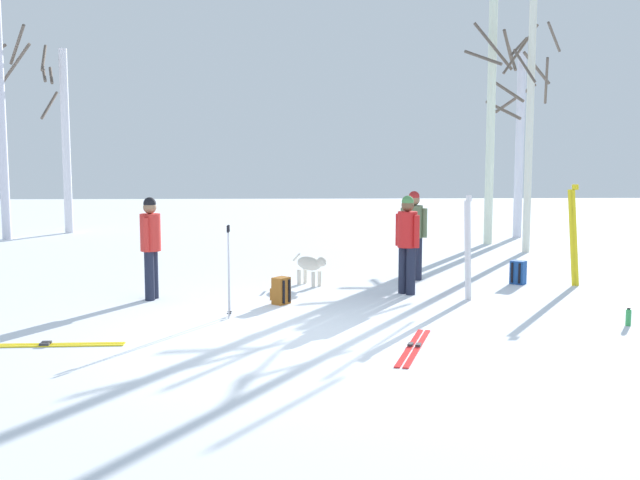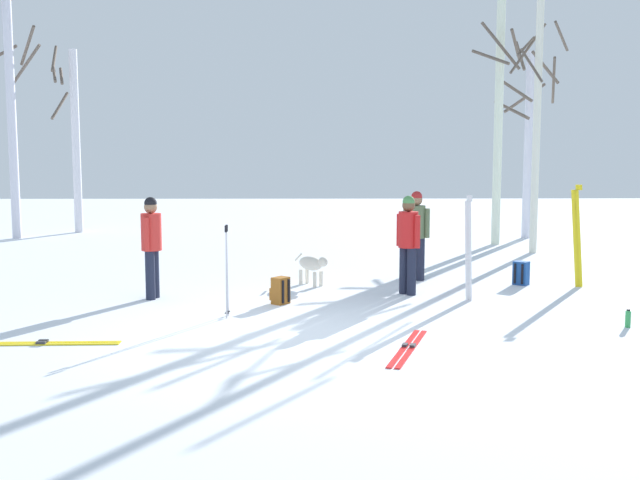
{
  "view_description": "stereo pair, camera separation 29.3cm",
  "coord_description": "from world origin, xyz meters",
  "px_view_note": "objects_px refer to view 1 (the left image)",
  "views": [
    {
      "loc": [
        -0.25,
        -10.02,
        2.47
      ],
      "look_at": [
        0.17,
        2.6,
        1.0
      ],
      "focal_mm": 42.88,
      "sensor_mm": 36.0,
      "label": 1
    },
    {
      "loc": [
        0.04,
        -10.02,
        2.47
      ],
      "look_at": [
        0.17,
        2.6,
        1.0
      ],
      "focal_mm": 42.88,
      "sensor_mm": 36.0,
      "label": 2
    }
  ],
  "objects_px": {
    "birch_tree_4": "(519,138)",
    "backpack_1": "(281,291)",
    "dog": "(311,265)",
    "birch_tree_0": "(1,104)",
    "person_0": "(414,229)",
    "birch_tree_3": "(530,117)",
    "ski_pair_lying_1": "(414,347)",
    "water_bottle_1": "(520,274)",
    "ski_pair_lying_0": "(49,345)",
    "ski_pair_planted_1": "(468,248)",
    "birch_tree_2": "(492,90)",
    "ski_poles_1": "(229,268)",
    "birch_tree_1": "(64,136)",
    "person_1": "(151,241)",
    "backpack_0": "(518,273)",
    "ski_pair_planted_0": "(573,236)",
    "water_bottle_0": "(628,317)",
    "person_2": "(407,238)"
  },
  "relations": [
    {
      "from": "birch_tree_1",
      "to": "person_0",
      "type": "bearing_deg",
      "value": -43.9
    },
    {
      "from": "dog",
      "to": "birch_tree_1",
      "type": "distance_m",
      "value": 12.14
    },
    {
      "from": "ski_pair_planted_1",
      "to": "birch_tree_4",
      "type": "xyz_separation_m",
      "value": [
        3.51,
        9.18,
        1.98
      ]
    },
    {
      "from": "ski_pair_lying_0",
      "to": "birch_tree_0",
      "type": "relative_size",
      "value": 0.25
    },
    {
      "from": "birch_tree_1",
      "to": "ski_pair_lying_0",
      "type": "bearing_deg",
      "value": -74.64
    },
    {
      "from": "person_1",
      "to": "dog",
      "type": "height_order",
      "value": "person_1"
    },
    {
      "from": "birch_tree_2",
      "to": "water_bottle_1",
      "type": "bearing_deg",
      "value": -98.29
    },
    {
      "from": "ski_pair_planted_1",
      "to": "birch_tree_3",
      "type": "height_order",
      "value": "birch_tree_3"
    },
    {
      "from": "person_2",
      "to": "ski_pair_lying_1",
      "type": "distance_m",
      "value": 3.81
    },
    {
      "from": "ski_pair_planted_0",
      "to": "birch_tree_1",
      "type": "bearing_deg",
      "value": 141.33
    },
    {
      "from": "backpack_0",
      "to": "ski_pair_planted_0",
      "type": "bearing_deg",
      "value": -14.83
    },
    {
      "from": "birch_tree_2",
      "to": "birch_tree_4",
      "type": "relative_size",
      "value": 1.42
    },
    {
      "from": "birch_tree_4",
      "to": "ski_pair_planted_1",
      "type": "bearing_deg",
      "value": -110.91
    },
    {
      "from": "ski_pair_lying_0",
      "to": "ski_pair_planted_0",
      "type": "bearing_deg",
      "value": 26.35
    },
    {
      "from": "person_1",
      "to": "ski_pair_planted_0",
      "type": "relative_size",
      "value": 0.91
    },
    {
      "from": "ski_pair_lying_0",
      "to": "birch_tree_0",
      "type": "distance_m",
      "value": 13.59
    },
    {
      "from": "ski_pair_lying_1",
      "to": "person_1",
      "type": "bearing_deg",
      "value": 139.57
    },
    {
      "from": "person_1",
      "to": "birch_tree_3",
      "type": "xyz_separation_m",
      "value": [
        8.1,
        5.78,
        2.32
      ]
    },
    {
      "from": "birch_tree_0",
      "to": "person_2",
      "type": "bearing_deg",
      "value": -40.79
    },
    {
      "from": "person_1",
      "to": "ski_poles_1",
      "type": "bearing_deg",
      "value": -45.63
    },
    {
      "from": "person_0",
      "to": "birch_tree_4",
      "type": "distance_m",
      "value": 8.48
    },
    {
      "from": "ski_pair_lying_0",
      "to": "birch_tree_3",
      "type": "relative_size",
      "value": 0.3
    },
    {
      "from": "birch_tree_0",
      "to": "birch_tree_2",
      "type": "xyz_separation_m",
      "value": [
        13.3,
        -1.57,
        0.29
      ]
    },
    {
      "from": "birch_tree_3",
      "to": "birch_tree_4",
      "type": "xyz_separation_m",
      "value": [
        0.69,
        3.21,
        -0.46
      ]
    },
    {
      "from": "backpack_1",
      "to": "water_bottle_1",
      "type": "relative_size",
      "value": 2.12
    },
    {
      "from": "ski_pair_planted_0",
      "to": "birch_tree_4",
      "type": "distance_m",
      "value": 8.28
    },
    {
      "from": "person_0",
      "to": "birch_tree_3",
      "type": "xyz_separation_m",
      "value": [
        3.41,
        3.97,
        2.32
      ]
    },
    {
      "from": "backpack_0",
      "to": "water_bottle_0",
      "type": "relative_size",
      "value": 1.67
    },
    {
      "from": "ski_poles_1",
      "to": "birch_tree_1",
      "type": "xyz_separation_m",
      "value": [
        -5.93,
        12.1,
        2.19
      ]
    },
    {
      "from": "ski_poles_1",
      "to": "birch_tree_0",
      "type": "relative_size",
      "value": 0.19
    },
    {
      "from": "person_0",
      "to": "birch_tree_3",
      "type": "relative_size",
      "value": 0.27
    },
    {
      "from": "ski_pair_planted_0",
      "to": "water_bottle_0",
      "type": "distance_m",
      "value": 3.35
    },
    {
      "from": "person_0",
      "to": "person_1",
      "type": "bearing_deg",
      "value": -158.92
    },
    {
      "from": "ski_pair_planted_1",
      "to": "ski_pair_lying_0",
      "type": "bearing_deg",
      "value": -154.57
    },
    {
      "from": "dog",
      "to": "backpack_0",
      "type": "bearing_deg",
      "value": 0.9
    },
    {
      "from": "person_2",
      "to": "birch_tree_3",
      "type": "bearing_deg",
      "value": 55.41
    },
    {
      "from": "birch_tree_0",
      "to": "birch_tree_2",
      "type": "height_order",
      "value": "birch_tree_2"
    },
    {
      "from": "backpack_0",
      "to": "birch_tree_2",
      "type": "distance_m",
      "value": 7.34
    },
    {
      "from": "ski_pair_planted_0",
      "to": "water_bottle_0",
      "type": "xyz_separation_m",
      "value": [
        -0.36,
        -3.23,
        -0.81
      ]
    },
    {
      "from": "person_2",
      "to": "ski_pair_lying_0",
      "type": "bearing_deg",
      "value": -146.34
    },
    {
      "from": "person_2",
      "to": "backpack_1",
      "type": "height_order",
      "value": "person_2"
    },
    {
      "from": "dog",
      "to": "water_bottle_1",
      "type": "xyz_separation_m",
      "value": [
        4.06,
        0.55,
        -0.29
      ]
    },
    {
      "from": "birch_tree_4",
      "to": "backpack_1",
      "type": "bearing_deg",
      "value": -124.98
    },
    {
      "from": "dog",
      "to": "birch_tree_0",
      "type": "height_order",
      "value": "birch_tree_0"
    },
    {
      "from": "ski_poles_1",
      "to": "backpack_0",
      "type": "distance_m",
      "value": 5.86
    },
    {
      "from": "person_0",
      "to": "backpack_0",
      "type": "xyz_separation_m",
      "value": [
        1.9,
        -0.52,
        -0.77
      ]
    },
    {
      "from": "backpack_1",
      "to": "water_bottle_0",
      "type": "relative_size",
      "value": 1.67
    },
    {
      "from": "ski_pair_lying_1",
      "to": "birch_tree_3",
      "type": "bearing_deg",
      "value": 65.24
    },
    {
      "from": "backpack_0",
      "to": "birch_tree_0",
      "type": "distance_m",
      "value": 14.96
    },
    {
      "from": "ski_pair_planted_0",
      "to": "water_bottle_0",
      "type": "relative_size",
      "value": 7.12
    }
  ]
}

